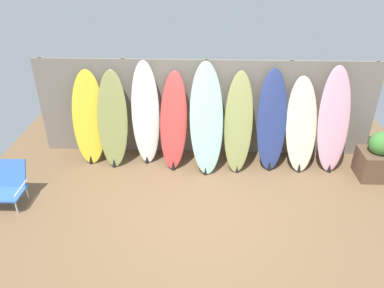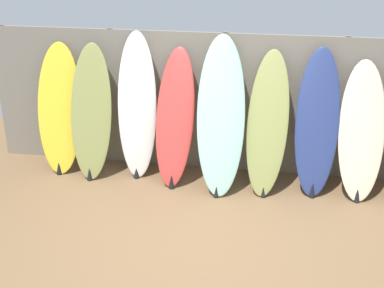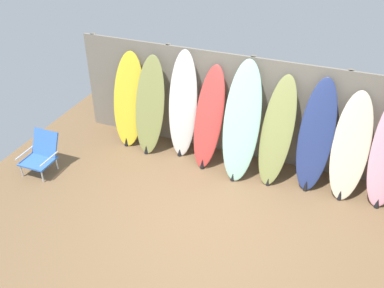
% 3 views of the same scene
% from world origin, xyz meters
% --- Properties ---
extents(ground, '(7.68, 7.68, 0.00)m').
position_xyz_m(ground, '(0.00, 0.00, 0.00)').
color(ground, brown).
extents(fence_back, '(6.08, 0.11, 1.80)m').
position_xyz_m(fence_back, '(-0.00, 2.01, 0.90)').
color(fence_back, gray).
rests_on(fence_back, ground).
extents(surfboard_yellow_0, '(0.62, 0.55, 1.65)m').
position_xyz_m(surfboard_yellow_0, '(-2.07, 1.68, 0.81)').
color(surfboard_yellow_0, yellow).
rests_on(surfboard_yellow_0, ground).
extents(surfboard_olive_1, '(0.55, 0.58, 1.67)m').
position_xyz_m(surfboard_olive_1, '(-1.62, 1.61, 0.82)').
color(surfboard_olive_1, olive).
rests_on(surfboard_olive_1, ground).
extents(surfboard_white_2, '(0.53, 0.46, 1.83)m').
position_xyz_m(surfboard_white_2, '(-1.05, 1.70, 0.90)').
color(surfboard_white_2, white).
rests_on(surfboard_white_2, ground).
extents(surfboard_red_3, '(0.51, 0.69, 1.65)m').
position_xyz_m(surfboard_red_3, '(-0.55, 1.60, 0.82)').
color(surfboard_red_3, '#D13D38').
rests_on(surfboard_red_3, ground).
extents(surfboard_seafoam_4, '(0.64, 0.83, 1.83)m').
position_xyz_m(surfboard_seafoam_4, '(0.02, 1.52, 0.91)').
color(surfboard_seafoam_4, '#9ED6BC').
rests_on(surfboard_seafoam_4, ground).
extents(surfboard_olive_5, '(0.54, 0.72, 1.66)m').
position_xyz_m(surfboard_olive_5, '(0.57, 1.57, 0.82)').
color(surfboard_olive_5, olive).
rests_on(surfboard_olive_5, ground).
extents(surfboard_navy_6, '(0.52, 0.61, 1.71)m').
position_xyz_m(surfboard_navy_6, '(1.15, 1.62, 0.84)').
color(surfboard_navy_6, navy).
rests_on(surfboard_navy_6, ground).
extents(surfboard_cream_7, '(0.55, 0.67, 1.58)m').
position_xyz_m(surfboard_cream_7, '(1.66, 1.61, 0.78)').
color(surfboard_cream_7, beige).
rests_on(surfboard_cream_7, ground).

